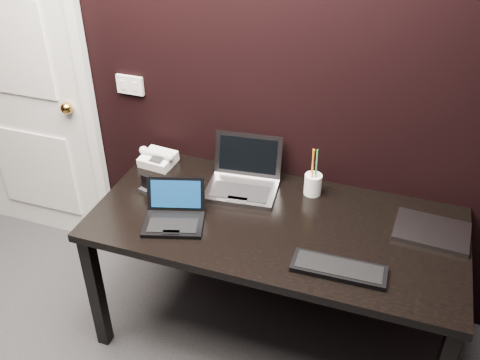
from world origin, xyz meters
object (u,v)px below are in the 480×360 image
(mobile_phone, at_px, (146,185))
(pen_cup, at_px, (313,183))
(netbook, at_px, (174,215))
(silver_laptop, at_px, (243,181))
(desk, at_px, (275,234))
(closed_laptop, at_px, (432,231))
(desk_phone, at_px, (158,158))
(ext_keyboard, at_px, (339,269))
(door, at_px, (16,81))

(mobile_phone, distance_m, pen_cup, 0.82)
(netbook, height_order, silver_laptop, silver_laptop)
(pen_cup, bearing_deg, desk, -111.56)
(closed_laptop, bearing_deg, mobile_phone, -174.96)
(desk, xyz_separation_m, closed_laptop, (0.68, 0.14, 0.09))
(silver_laptop, bearing_deg, desk, -41.73)
(closed_laptop, bearing_deg, desk_phone, 175.06)
(desk, xyz_separation_m, netbook, (-0.44, -0.15, 0.11))
(closed_laptop, distance_m, pen_cup, 0.59)
(desk_phone, bearing_deg, mobile_phone, -77.60)
(netbook, height_order, desk_phone, netbook)
(silver_laptop, distance_m, closed_laptop, 0.91)
(ext_keyboard, height_order, mobile_phone, mobile_phone)
(desk, xyz_separation_m, mobile_phone, (-0.68, 0.02, 0.11))
(door, distance_m, desk, 1.73)
(netbook, relative_size, pen_cup, 1.30)
(mobile_phone, relative_size, pen_cup, 0.36)
(door, bearing_deg, ext_keyboard, -17.03)
(desk, height_order, ext_keyboard, ext_keyboard)
(netbook, bearing_deg, silver_laptop, 59.43)
(door, xyz_separation_m, pen_cup, (1.76, -0.10, -0.25))
(mobile_phone, bearing_deg, desk_phone, 102.40)
(pen_cup, bearing_deg, closed_laptop, -12.78)
(pen_cup, bearing_deg, desk_phone, -179.47)
(desk_phone, bearing_deg, ext_keyboard, -25.04)
(ext_keyboard, distance_m, closed_laptop, 0.51)
(desk, xyz_separation_m, pen_cup, (0.11, 0.27, 0.14))
(netbook, relative_size, closed_laptop, 0.97)
(netbook, distance_m, desk_phone, 0.51)
(closed_laptop, height_order, desk_phone, desk_phone)
(desk_phone, height_order, mobile_phone, desk_phone)
(ext_keyboard, bearing_deg, mobile_phone, 165.85)
(silver_laptop, height_order, mobile_phone, silver_laptop)
(netbook, bearing_deg, door, 156.37)
(netbook, bearing_deg, desk, 19.27)
(silver_laptop, height_order, ext_keyboard, silver_laptop)
(door, relative_size, desk, 1.26)
(closed_laptop, distance_m, desk_phone, 1.42)
(desk, bearing_deg, closed_laptop, 11.86)
(pen_cup, bearing_deg, silver_laptop, -168.48)
(ext_keyboard, relative_size, mobile_phone, 4.30)
(door, height_order, ext_keyboard, door)
(door, xyz_separation_m, mobile_phone, (0.97, -0.35, -0.27))
(mobile_phone, bearing_deg, pen_cup, 17.64)
(door, relative_size, desk_phone, 10.09)
(silver_laptop, height_order, desk_phone, silver_laptop)
(door, bearing_deg, netbook, -23.63)
(netbook, height_order, mobile_phone, netbook)
(ext_keyboard, bearing_deg, silver_laptop, 142.16)
(desk, bearing_deg, ext_keyboard, -34.90)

